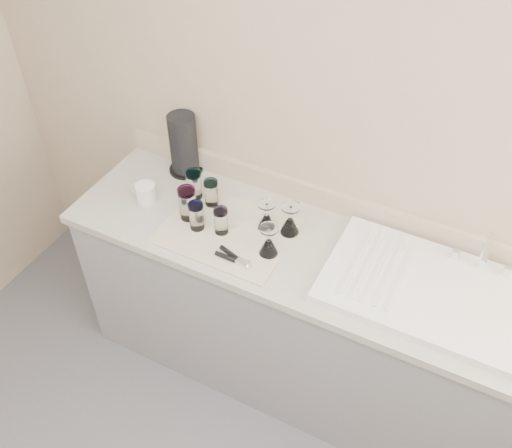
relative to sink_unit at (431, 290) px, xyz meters
The scene contains 15 objects.
room_envelope 1.47m from the sink_unit, 114.66° to the right, with size 3.54×3.50×2.52m.
counter_unit 0.72m from the sink_unit, behind, with size 2.06×0.62×0.90m.
sink_unit is the anchor object (origin of this frame).
dish_towel 0.87m from the sink_unit, behind, with size 0.55×0.42×0.01m, color silver.
tumbler_teal 1.11m from the sink_unit, behind, with size 0.07×0.07×0.14m.
tumbler_cyan 1.02m from the sink_unit, behind, with size 0.06×0.06×0.13m.
tumbler_magenta 1.07m from the sink_unit, behind, with size 0.08×0.08×0.16m.
tumbler_blue 1.00m from the sink_unit, behind, with size 0.07×0.07×0.13m.
tumbler_lavender 0.89m from the sink_unit, behind, with size 0.06×0.06×0.12m.
goblet_back_left 0.73m from the sink_unit, behind, with size 0.08×0.08×0.13m.
goblet_back_right 0.63m from the sink_unit, behind, with size 0.08×0.08×0.15m.
goblet_front_right 0.66m from the sink_unit, behind, with size 0.08×0.08×0.14m.
can_opener 0.78m from the sink_unit, 165.42° to the right, with size 0.16×0.07×0.02m.
white_mug 1.30m from the sink_unit, behind, with size 0.13×0.09×0.09m.
paper_towel_roll 1.28m from the sink_unit, 169.78° to the left, with size 0.16×0.16×0.31m.
Camera 1 is at (0.60, -0.37, 2.61)m, focal length 40.00 mm.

